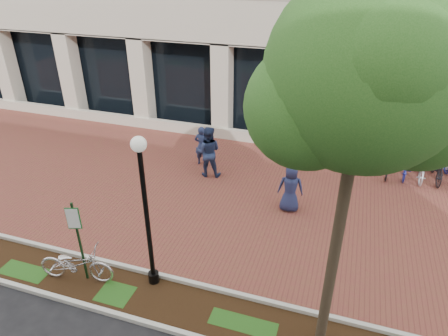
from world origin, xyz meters
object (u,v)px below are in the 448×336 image
(pedestrian_left, at_px, (202,146))
(pedestrian_mid, at_px, (208,152))
(parking_sign, at_px, (77,233))
(bike_rack_cluster, at_px, (429,166))
(lamppost, at_px, (146,207))
(locked_bicycle, at_px, (76,264))
(bollard, at_px, (417,159))
(pedestrian_right, at_px, (291,188))
(street_tree, at_px, (367,86))

(pedestrian_left, relative_size, pedestrian_mid, 0.82)
(parking_sign, relative_size, bike_rack_cluster, 0.66)
(lamppost, height_order, bike_rack_cluster, lamppost)
(parking_sign, xyz_separation_m, bike_rack_cluster, (9.10, 8.54, -0.99))
(lamppost, relative_size, bike_rack_cluster, 1.16)
(locked_bicycle, bearing_deg, bollard, -54.47)
(pedestrian_right, bearing_deg, lamppost, 50.16)
(bike_rack_cluster, bearing_deg, parking_sign, -136.02)
(pedestrian_right, xyz_separation_m, bike_rack_cluster, (4.59, 3.68, -0.31))
(street_tree, relative_size, bike_rack_cluster, 2.10)
(lamppost, bearing_deg, parking_sign, -165.12)
(lamppost, xyz_separation_m, bike_rack_cluster, (7.37, 8.08, -1.82))
(locked_bicycle, height_order, pedestrian_left, pedestrian_left)
(lamppost, distance_m, pedestrian_mid, 5.95)
(parking_sign, distance_m, pedestrian_right, 6.66)
(lamppost, bearing_deg, street_tree, -6.51)
(locked_bicycle, distance_m, pedestrian_left, 7.09)
(parking_sign, xyz_separation_m, pedestrian_right, (4.51, 4.86, -0.68))
(locked_bicycle, distance_m, pedestrian_mid, 6.46)
(bollard, bearing_deg, pedestrian_right, -134.64)
(bike_rack_cluster, bearing_deg, pedestrian_right, -140.49)
(pedestrian_left, xyz_separation_m, bollard, (8.14, 2.19, -0.33))
(pedestrian_mid, distance_m, bollard, 8.16)
(street_tree, xyz_separation_m, pedestrian_left, (-5.51, 7.01, -5.02))
(pedestrian_mid, height_order, bike_rack_cluster, pedestrian_mid)
(locked_bicycle, distance_m, pedestrian_right, 6.82)
(pedestrian_right, bearing_deg, parking_sign, 39.57)
(pedestrian_right, distance_m, bollard, 6.04)
(parking_sign, xyz_separation_m, pedestrian_left, (0.61, 6.97, -0.71))
(locked_bicycle, bearing_deg, lamppost, -84.82)
(lamppost, height_order, bollard, lamppost)
(pedestrian_right, bearing_deg, pedestrian_left, -35.92)
(lamppost, relative_size, pedestrian_mid, 2.09)
(street_tree, bearing_deg, bike_rack_cluster, 70.83)
(street_tree, height_order, pedestrian_mid, street_tree)
(bike_rack_cluster, bearing_deg, locked_bicycle, -136.36)
(street_tree, relative_size, bollard, 7.96)
(locked_bicycle, relative_size, pedestrian_left, 1.22)
(street_tree, bearing_deg, locked_bicycle, -179.68)
(pedestrian_left, xyz_separation_m, bike_rack_cluster, (8.49, 1.57, -0.27))
(pedestrian_mid, bearing_deg, bike_rack_cluster, -175.03)
(pedestrian_mid, relative_size, bike_rack_cluster, 0.55)
(bollard, bearing_deg, locked_bicycle, -134.09)
(street_tree, xyz_separation_m, bollard, (2.63, 9.19, -5.36))
(pedestrian_left, xyz_separation_m, pedestrian_mid, (0.54, -0.74, 0.18))
(locked_bicycle, xyz_separation_m, bollard, (8.94, 9.23, -0.04))
(pedestrian_right, bearing_deg, pedestrian_mid, -29.69)
(lamppost, height_order, pedestrian_mid, lamppost)
(locked_bicycle, xyz_separation_m, bike_rack_cluster, (9.29, 8.61, 0.02))
(parking_sign, distance_m, bollard, 12.70)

